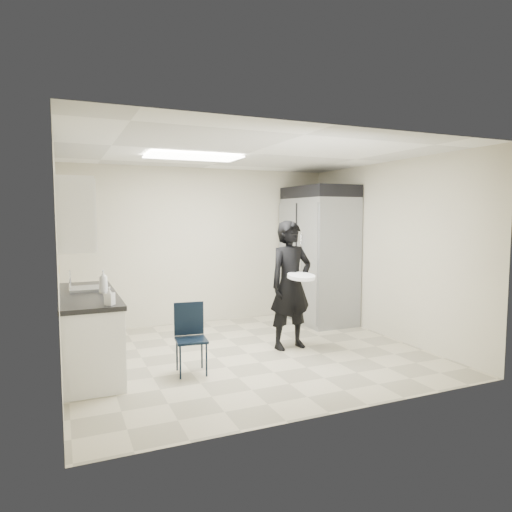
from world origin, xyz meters
name	(u,v)px	position (x,y,z in m)	size (l,w,h in m)	color
floor	(248,354)	(0.00, 0.00, 0.00)	(4.50, 4.50, 0.00)	#B7AD90
ceiling	(248,153)	(0.00, 0.00, 2.60)	(4.50, 4.50, 0.00)	white
back_wall	(203,246)	(0.00, 2.00, 1.30)	(4.50, 4.50, 0.00)	beige
left_wall	(58,263)	(-2.25, 0.00, 1.30)	(4.00, 4.00, 0.00)	beige
right_wall	(388,250)	(2.25, 0.00, 1.30)	(4.00, 4.00, 0.00)	beige
ceiling_panel	(193,157)	(-0.60, 0.40, 2.57)	(1.20, 0.60, 0.02)	white
lower_counter	(89,333)	(-1.95, 0.20, 0.43)	(0.60, 1.90, 0.86)	silver
countertop	(88,295)	(-1.95, 0.20, 0.89)	(0.64, 1.95, 0.05)	black
sink	(88,293)	(-1.93, 0.45, 0.87)	(0.42, 0.40, 0.14)	gray
faucet	(70,282)	(-2.13, 0.45, 1.02)	(0.02, 0.02, 0.24)	silver
upper_cabinets	(73,215)	(-2.08, 0.20, 1.83)	(0.35, 1.80, 0.75)	silver
towel_dispenser	(66,230)	(-2.14, 1.35, 1.62)	(0.22, 0.30, 0.35)	black
notice_sticker_left	(59,269)	(-2.24, 0.10, 1.22)	(0.00, 0.12, 0.07)	yellow
notice_sticker_right	(59,270)	(-2.24, 0.30, 1.18)	(0.00, 0.12, 0.07)	yellow
commercial_fridge	(318,260)	(1.83, 1.27, 1.05)	(0.80, 1.35, 2.10)	gray
fridge_compressor	(319,192)	(1.83, 1.27, 2.20)	(0.80, 1.35, 0.20)	black
folding_chair	(191,340)	(-0.88, -0.43, 0.39)	(0.35, 0.35, 0.78)	black
man_tuxedo	(291,285)	(0.64, 0.02, 0.87)	(0.64, 0.43, 1.74)	black
bucket_lid	(301,276)	(0.66, -0.23, 1.02)	(0.37, 0.37, 0.05)	white
soap_bottle_a	(103,282)	(-1.78, 0.10, 1.05)	(0.11, 0.11, 0.27)	silver
soap_bottle_b	(109,296)	(-1.78, -0.64, 1.00)	(0.08, 0.09, 0.19)	#ADAEB9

